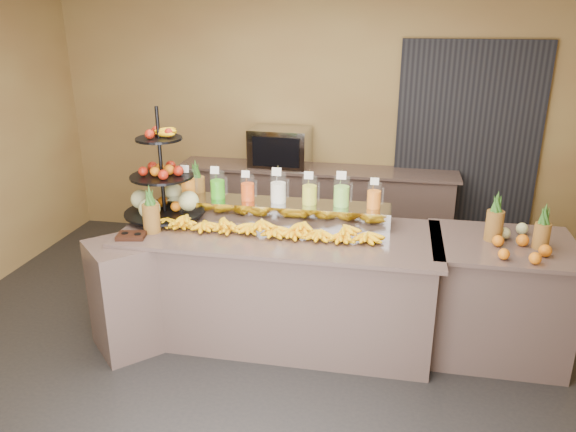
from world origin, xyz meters
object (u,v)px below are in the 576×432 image
(banana_heap, at_px, (261,225))
(pitcher_tray, at_px, (278,210))
(right_fruit_pile, at_px, (516,239))
(condiment_caddy, at_px, (131,236))
(oven_warmer, at_px, (280,147))
(fruit_stand, at_px, (168,191))

(banana_heap, bearing_deg, pitcher_tray, 77.72)
(banana_heap, distance_m, right_fruit_pile, 1.90)
(banana_heap, xyz_separation_m, condiment_caddy, (-0.95, -0.29, -0.05))
(banana_heap, xyz_separation_m, right_fruit_pile, (1.90, 0.04, 0.01))
(banana_heap, distance_m, condiment_caddy, 1.00)
(pitcher_tray, distance_m, banana_heap, 0.33)
(pitcher_tray, height_order, oven_warmer, oven_warmer)
(fruit_stand, relative_size, condiment_caddy, 4.42)
(banana_heap, relative_size, right_fruit_pile, 4.14)
(pitcher_tray, relative_size, banana_heap, 1.02)
(oven_warmer, bearing_deg, fruit_stand, -105.10)
(right_fruit_pile, bearing_deg, banana_heap, -178.69)
(condiment_caddy, bearing_deg, fruit_stand, 74.80)
(banana_heap, bearing_deg, fruit_stand, 168.13)
(condiment_caddy, bearing_deg, banana_heap, 16.99)
(condiment_caddy, distance_m, oven_warmer, 2.40)
(banana_heap, height_order, condiment_caddy, banana_heap)
(fruit_stand, xyz_separation_m, oven_warmer, (0.57, 1.82, -0.02))
(fruit_stand, height_order, right_fruit_pile, fruit_stand)
(pitcher_tray, distance_m, fruit_stand, 0.92)
(condiment_caddy, height_order, right_fruit_pile, right_fruit_pile)
(pitcher_tray, height_order, condiment_caddy, pitcher_tray)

